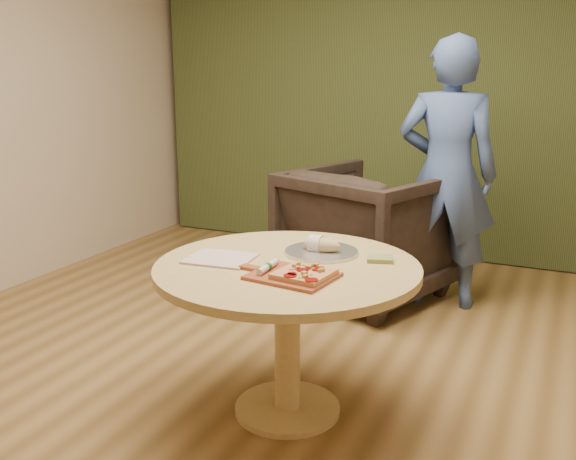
# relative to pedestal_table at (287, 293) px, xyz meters

# --- Properties ---
(room_shell) EXTENTS (5.04, 6.04, 2.84)m
(room_shell) POSITION_rel_pedestal_table_xyz_m (-0.17, 0.07, 0.79)
(room_shell) COLOR olive
(room_shell) RESTS_ON ground
(curtain) EXTENTS (4.80, 0.14, 2.78)m
(curtain) POSITION_rel_pedestal_table_xyz_m (-0.17, 2.97, 0.79)
(curtain) COLOR #303A1A
(curtain) RESTS_ON ground
(pedestal_table) EXTENTS (1.23, 1.23, 0.75)m
(pedestal_table) POSITION_rel_pedestal_table_xyz_m (0.00, 0.00, 0.00)
(pedestal_table) COLOR tan
(pedestal_table) RESTS_ON ground
(pizza_paddle) EXTENTS (0.46, 0.32, 0.01)m
(pizza_paddle) POSITION_rel_pedestal_table_xyz_m (0.09, -0.17, 0.15)
(pizza_paddle) COLOR brown
(pizza_paddle) RESTS_ON pedestal_table
(flatbread_pizza) EXTENTS (0.25, 0.25, 0.04)m
(flatbread_pizza) POSITION_rel_pedestal_table_xyz_m (0.16, -0.17, 0.17)
(flatbread_pizza) COLOR #C0854A
(flatbread_pizza) RESTS_ON pizza_paddle
(cutlery_roll) EXTENTS (0.03, 0.20, 0.03)m
(cutlery_roll) POSITION_rel_pedestal_table_xyz_m (-0.02, -0.16, 0.17)
(cutlery_roll) COLOR beige
(cutlery_roll) RESTS_ON pizza_paddle
(newspaper) EXTENTS (0.32, 0.28, 0.01)m
(newspaper) POSITION_rel_pedestal_table_xyz_m (-0.32, -0.07, 0.15)
(newspaper) COLOR white
(newspaper) RESTS_ON pedestal_table
(serving_tray) EXTENTS (0.36, 0.36, 0.02)m
(serving_tray) POSITION_rel_pedestal_table_xyz_m (0.08, 0.23, 0.15)
(serving_tray) COLOR silver
(serving_tray) RESTS_ON pedestal_table
(bread_roll) EXTENTS (0.19, 0.09, 0.09)m
(bread_roll) POSITION_rel_pedestal_table_xyz_m (0.07, 0.23, 0.18)
(bread_roll) COLOR tan
(bread_roll) RESTS_ON serving_tray
(green_packet) EXTENTS (0.14, 0.13, 0.02)m
(green_packet) POSITION_rel_pedestal_table_xyz_m (0.37, 0.23, 0.15)
(green_packet) COLOR #5A652D
(green_packet) RESTS_ON pedestal_table
(armchair) EXTENTS (1.26, 1.23, 1.04)m
(armchair) POSITION_rel_pedestal_table_xyz_m (-0.15, 1.73, -0.09)
(armchair) COLOR black
(armchair) RESTS_ON ground
(person_standing) EXTENTS (0.71, 0.50, 1.84)m
(person_standing) POSITION_rel_pedestal_table_xyz_m (0.36, 1.81, 0.31)
(person_standing) COLOR #3D558C
(person_standing) RESTS_ON ground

